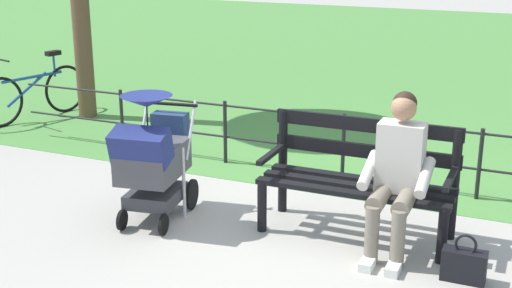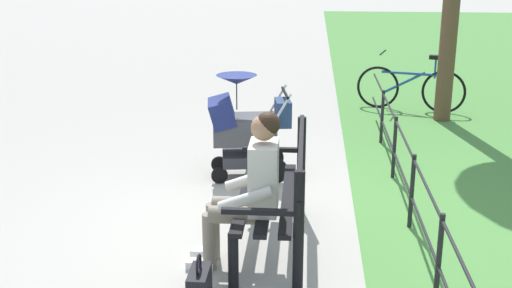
% 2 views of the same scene
% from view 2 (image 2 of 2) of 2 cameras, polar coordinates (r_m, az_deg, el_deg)
% --- Properties ---
extents(ground_plane, '(60.00, 60.00, 0.00)m').
position_cam_2_polar(ground_plane, '(6.14, 1.21, -6.84)').
color(ground_plane, '#ADA89E').
extents(park_bench, '(1.60, 0.61, 0.96)m').
position_cam_2_polar(park_bench, '(5.49, 2.13, -3.90)').
color(park_bench, black).
rests_on(park_bench, ground).
extents(person_on_bench, '(0.53, 0.74, 1.28)m').
position_cam_2_polar(person_on_bench, '(5.12, -0.54, -3.66)').
color(person_on_bench, slate).
rests_on(person_on_bench, ground).
extents(stroller, '(0.62, 0.94, 1.15)m').
position_cam_2_polar(stroller, '(7.12, -1.07, 1.63)').
color(stroller, black).
rests_on(stroller, ground).
extents(handbag, '(0.32, 0.14, 0.37)m').
position_cam_2_polar(handbag, '(4.85, -4.96, -12.12)').
color(handbag, black).
rests_on(handbag, ground).
extents(park_fence, '(8.00, 0.04, 0.70)m').
position_cam_2_polar(park_fence, '(5.79, 13.83, -4.37)').
color(park_fence, black).
rests_on(park_fence, ground).
extents(bicycle, '(0.58, 1.61, 0.89)m').
position_cam_2_polar(bicycle, '(10.40, 13.31, 4.81)').
color(bicycle, black).
rests_on(bicycle, ground).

